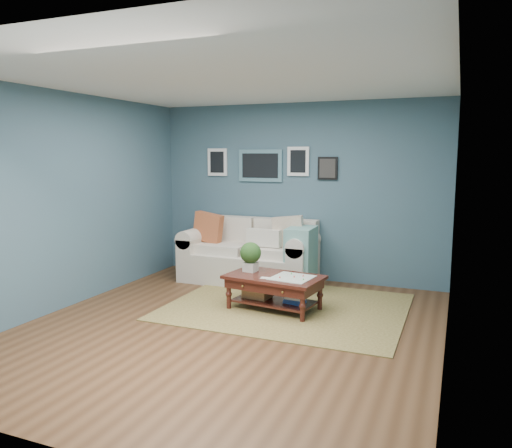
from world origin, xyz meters
The scene contains 4 objects.
room_shell centered at (-0.01, 0.06, 1.36)m, with size 5.00×5.02×2.70m.
area_rug centered at (0.35, 0.99, 0.01)m, with size 2.91×2.33×0.01m, color brown.
loveseat centered at (-0.52, 2.03, 0.43)m, with size 2.05×0.93×1.06m.
coffee_table centered at (0.17, 0.85, 0.36)m, with size 1.24×0.82×0.82m.
Camera 1 is at (2.31, -4.83, 1.93)m, focal length 35.00 mm.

